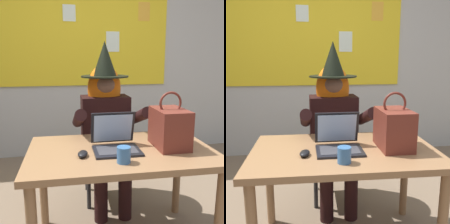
# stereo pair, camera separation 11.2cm
# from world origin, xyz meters

# --- Properties ---
(wall_back_bulletin) EXTENTS (5.55, 2.11, 2.92)m
(wall_back_bulletin) POSITION_xyz_m (0.00, 1.97, 1.47)
(wall_back_bulletin) COLOR #B2B2AD
(wall_back_bulletin) RESTS_ON ground
(desk_main) EXTENTS (1.23, 0.78, 0.72)m
(desk_main) POSITION_xyz_m (0.16, 0.04, 0.62)
(desk_main) COLOR #8E6642
(desk_main) RESTS_ON ground
(chair_at_desk) EXTENTS (0.43, 0.43, 0.90)m
(chair_at_desk) POSITION_xyz_m (0.16, 0.78, 0.51)
(chair_at_desk) COLOR #2D3347
(chair_at_desk) RESTS_ON ground
(person_costumed) EXTENTS (0.59, 0.67, 1.45)m
(person_costumed) POSITION_xyz_m (0.16, 0.66, 0.80)
(person_costumed) COLOR black
(person_costumed) RESTS_ON ground
(laptop) EXTENTS (0.30, 0.29, 0.24)m
(laptop) POSITION_xyz_m (0.12, 0.05, 0.77)
(laptop) COLOR black
(laptop) RESTS_ON desk_main
(computer_mouse) EXTENTS (0.08, 0.11, 0.03)m
(computer_mouse) POSITION_xyz_m (-0.10, -0.05, 0.73)
(computer_mouse) COLOR black
(computer_mouse) RESTS_ON desk_main
(handbag) EXTENTS (0.20, 0.30, 0.38)m
(handbag) POSITION_xyz_m (0.49, 0.03, 0.85)
(handbag) COLOR maroon
(handbag) RESTS_ON desk_main
(coffee_mug) EXTENTS (0.08, 0.08, 0.09)m
(coffee_mug) POSITION_xyz_m (0.12, -0.18, 0.76)
(coffee_mug) COLOR #336099
(coffee_mug) RESTS_ON desk_main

